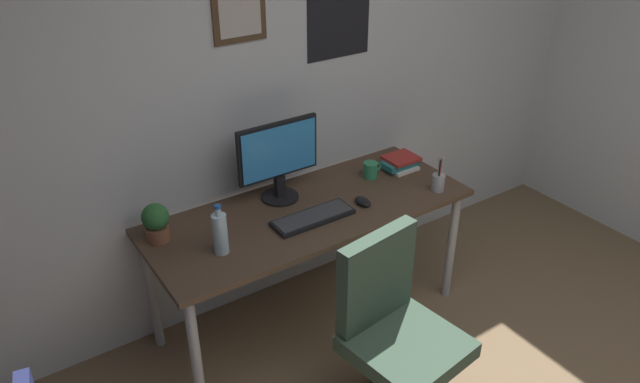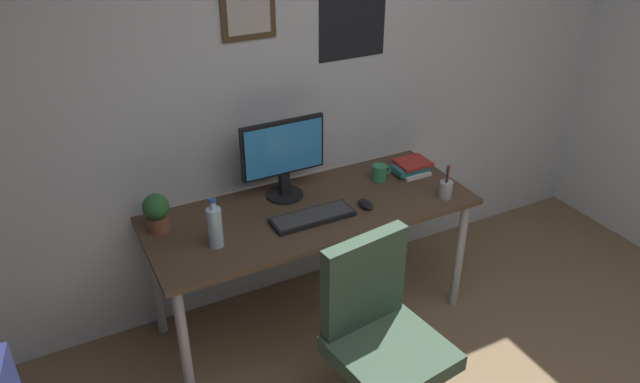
% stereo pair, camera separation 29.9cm
% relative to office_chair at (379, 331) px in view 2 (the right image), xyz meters
% --- Properties ---
extents(wall_back, '(4.40, 0.10, 2.60)m').
position_rel_office_chair_xyz_m(wall_back, '(0.25, 1.18, 0.77)').
color(wall_back, silver).
rests_on(wall_back, ground_plane).
extents(desk, '(1.72, 0.68, 0.74)m').
position_rel_office_chair_xyz_m(desk, '(0.05, 0.76, 0.13)').
color(desk, '#4C3828').
rests_on(desk, ground_plane).
extents(office_chair, '(0.57, 0.57, 0.95)m').
position_rel_office_chair_xyz_m(office_chair, '(0.00, 0.00, 0.00)').
color(office_chair, '#334738').
rests_on(office_chair, ground_plane).
extents(monitor, '(0.46, 0.20, 0.43)m').
position_rel_office_chair_xyz_m(monitor, '(-0.02, 0.94, 0.45)').
color(monitor, black).
rests_on(monitor, desk).
extents(keyboard, '(0.43, 0.15, 0.03)m').
position_rel_office_chair_xyz_m(keyboard, '(0.00, 0.66, 0.22)').
color(keyboard, black).
rests_on(keyboard, desk).
extents(computer_mouse, '(0.06, 0.11, 0.04)m').
position_rel_office_chair_xyz_m(computer_mouse, '(0.30, 0.64, 0.23)').
color(computer_mouse, black).
rests_on(computer_mouse, desk).
extents(water_bottle, '(0.07, 0.07, 0.25)m').
position_rel_office_chair_xyz_m(water_bottle, '(-0.50, 0.66, 0.32)').
color(water_bottle, silver).
rests_on(water_bottle, desk).
extents(coffee_mug_near, '(0.12, 0.08, 0.09)m').
position_rel_office_chair_xyz_m(coffee_mug_near, '(0.53, 0.86, 0.26)').
color(coffee_mug_near, '#2D8C59').
rests_on(coffee_mug_near, desk).
extents(potted_plant, '(0.13, 0.13, 0.20)m').
position_rel_office_chair_xyz_m(potted_plant, '(-0.71, 0.92, 0.32)').
color(potted_plant, brown).
rests_on(potted_plant, desk).
extents(pen_cup, '(0.07, 0.07, 0.20)m').
position_rel_office_chair_xyz_m(pen_cup, '(0.74, 0.53, 0.26)').
color(pen_cup, '#9EA0A5').
rests_on(pen_cup, desk).
extents(book_stack_left, '(0.21, 0.17, 0.07)m').
position_rel_office_chair_xyz_m(book_stack_left, '(0.73, 0.84, 0.25)').
color(book_stack_left, silver).
rests_on(book_stack_left, desk).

